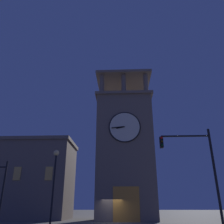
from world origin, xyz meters
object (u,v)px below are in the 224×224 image
object	(u,v)px
street_lamp	(54,174)
clocktower	(125,153)
traffic_signal_near	(198,163)
adjacent_wing_building	(13,179)

from	to	relation	value
street_lamp	clocktower	bearing A→B (deg)	-109.92
traffic_signal_near	street_lamp	bearing A→B (deg)	-15.60
clocktower	traffic_signal_near	distance (m)	19.59
clocktower	adjacent_wing_building	bearing A→B (deg)	-6.41
clocktower	adjacent_wing_building	size ratio (longest dim) A/B	1.29
adjacent_wing_building	street_lamp	bearing A→B (deg)	122.83
adjacent_wing_building	clocktower	bearing A→B (deg)	173.59
adjacent_wing_building	street_lamp	xyz separation A→B (m)	(-11.33, 17.56, -1.56)
clocktower	street_lamp	bearing A→B (deg)	70.08
adjacent_wing_building	traffic_signal_near	size ratio (longest dim) A/B	2.70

